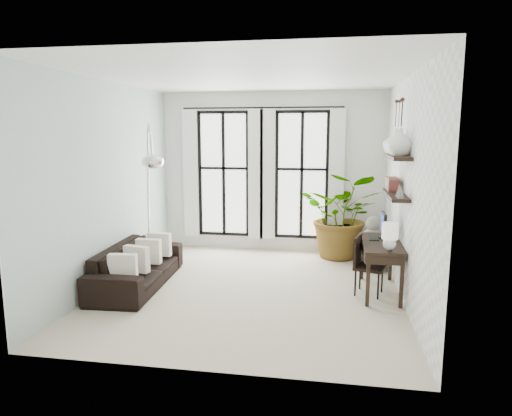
% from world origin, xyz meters
% --- Properties ---
extents(floor, '(5.00, 5.00, 0.00)m').
position_xyz_m(floor, '(0.00, 0.00, 0.00)').
color(floor, beige).
rests_on(floor, ground).
extents(ceiling, '(5.00, 5.00, 0.00)m').
position_xyz_m(ceiling, '(0.00, 0.00, 3.20)').
color(ceiling, white).
rests_on(ceiling, wall_back).
extents(wall_left, '(0.00, 5.00, 5.00)m').
position_xyz_m(wall_left, '(-2.25, 0.00, 1.60)').
color(wall_left, '#AFC4BB').
rests_on(wall_left, floor).
extents(wall_right, '(0.00, 5.00, 5.00)m').
position_xyz_m(wall_right, '(2.25, 0.00, 1.60)').
color(wall_right, white).
rests_on(wall_right, floor).
extents(wall_back, '(4.50, 0.00, 4.50)m').
position_xyz_m(wall_back, '(0.00, 2.50, 1.60)').
color(wall_back, white).
rests_on(wall_back, floor).
extents(windows, '(3.26, 0.13, 2.65)m').
position_xyz_m(windows, '(-0.20, 2.43, 1.56)').
color(windows, white).
rests_on(windows, wall_back).
extents(wall_shelves, '(0.25, 1.30, 0.60)m').
position_xyz_m(wall_shelves, '(2.11, 0.22, 1.73)').
color(wall_shelves, black).
rests_on(wall_shelves, wall_right).
extents(sofa, '(0.97, 2.23, 0.64)m').
position_xyz_m(sofa, '(-1.80, -0.10, 0.32)').
color(sofa, black).
rests_on(sofa, floor).
extents(throw_pillows, '(0.40, 1.52, 0.40)m').
position_xyz_m(throw_pillows, '(-1.70, -0.10, 0.50)').
color(throw_pillows, white).
rests_on(throw_pillows, sofa).
extents(plant, '(1.70, 1.54, 1.66)m').
position_xyz_m(plant, '(1.42, 2.12, 0.83)').
color(plant, '#2D7228').
rests_on(plant, floor).
extents(desk, '(0.56, 1.33, 1.18)m').
position_xyz_m(desk, '(1.95, 0.13, 0.73)').
color(desk, black).
rests_on(desk, floor).
extents(desk_chair, '(0.51, 0.51, 0.88)m').
position_xyz_m(desk_chair, '(1.70, 0.10, 0.50)').
color(desk_chair, black).
rests_on(desk_chair, floor).
extents(arc_lamp, '(0.76, 1.06, 2.54)m').
position_xyz_m(arc_lamp, '(-1.70, 0.29, 1.93)').
color(arc_lamp, silver).
rests_on(arc_lamp, floor).
extents(buddha, '(0.53, 0.53, 0.96)m').
position_xyz_m(buddha, '(1.94, 1.40, 0.40)').
color(buddha, gray).
rests_on(buddha, floor).
extents(vase_a, '(0.37, 0.37, 0.38)m').
position_xyz_m(vase_a, '(2.11, -0.07, 2.27)').
color(vase_a, white).
rests_on(vase_a, shelf_upper).
extents(vase_b, '(0.37, 0.37, 0.38)m').
position_xyz_m(vase_b, '(2.11, 0.33, 2.27)').
color(vase_b, white).
rests_on(vase_b, shelf_upper).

